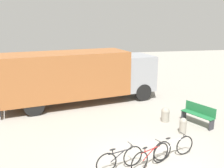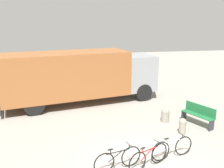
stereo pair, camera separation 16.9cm
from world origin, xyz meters
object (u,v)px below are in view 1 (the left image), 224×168
object	(u,v)px
park_bench	(198,114)
bicycle_near	(120,159)
delivery_truck	(79,75)
bicycle_far	(174,147)
bicycle_middle	(150,157)
bollard_near_bench	(183,125)
bollard_far_bench	(165,114)

from	to	relation	value
park_bench	bicycle_near	world-z (taller)	park_bench
delivery_truck	bicycle_near	bearing A→B (deg)	-95.45
delivery_truck	bicycle_far	distance (m)	7.62
park_bench	bicycle_near	size ratio (longest dim) A/B	0.99
bicycle_middle	bicycle_far	size ratio (longest dim) A/B	0.94
park_bench	bicycle_near	distance (m)	5.43
park_bench	bicycle_near	bearing A→B (deg)	98.96
bicycle_near	bicycle_middle	size ratio (longest dim) A/B	1.06
bicycle_far	bollard_near_bench	xyz separation A→B (m)	(1.28, 1.77, -0.00)
delivery_truck	bollard_near_bench	xyz separation A→B (m)	(4.12, -5.16, -1.36)
bicycle_near	bollard_near_bench	world-z (taller)	bicycle_near
park_bench	bicycle_near	xyz separation A→B (m)	(-4.57, -2.94, -0.14)
bicycle_far	bollard_near_bench	distance (m)	2.19
park_bench	bollard_near_bench	world-z (taller)	park_bench
bicycle_near	bicycle_far	xyz separation A→B (m)	(2.09, 0.37, 0.00)
bicycle_far	bicycle_middle	bearing A→B (deg)	-170.01
bollard_near_bench	bicycle_middle	bearing A→B (deg)	-136.39
bollard_far_bench	bollard_near_bench	bearing A→B (deg)	-81.48
bicycle_middle	bollard_near_bench	world-z (taller)	bicycle_middle
bicycle_middle	bicycle_far	distance (m)	1.13
delivery_truck	bicycle_far	size ratio (longest dim) A/B	5.52
bollard_near_bench	bollard_far_bench	size ratio (longest dim) A/B	1.01
bollard_near_bench	bicycle_near	bearing A→B (deg)	-147.55
bollard_near_bench	bollard_far_bench	world-z (taller)	bollard_near_bench
bicycle_near	bollard_far_bench	world-z (taller)	bicycle_near
bicycle_near	bicycle_far	world-z (taller)	same
bicycle_middle	bollard_far_bench	size ratio (longest dim) A/B	2.24
park_bench	bollard_near_bench	xyz separation A→B (m)	(-1.20, -0.80, -0.14)
park_bench	bicycle_far	world-z (taller)	park_bench
delivery_truck	bicycle_near	distance (m)	7.47
park_bench	bicycle_middle	bearing A→B (deg)	106.71
bollard_far_bench	bicycle_middle	bearing A→B (deg)	-120.12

